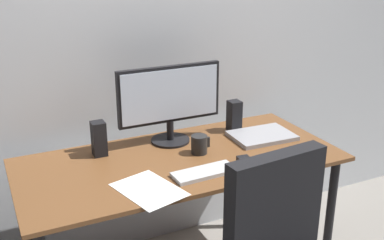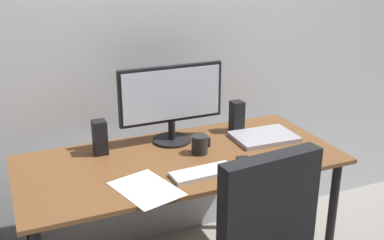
% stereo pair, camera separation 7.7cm
% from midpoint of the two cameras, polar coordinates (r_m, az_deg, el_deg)
% --- Properties ---
extents(back_wall, '(6.40, 0.10, 2.60)m').
position_cam_midpoint_polar(back_wall, '(2.55, -7.31, 11.44)').
color(back_wall, silver).
rests_on(back_wall, ground).
extents(desk, '(1.53, 0.70, 0.74)m').
position_cam_midpoint_polar(desk, '(2.28, -2.38, -6.62)').
color(desk, brown).
rests_on(desk, ground).
extents(monitor, '(0.54, 0.20, 0.40)m').
position_cam_midpoint_polar(monitor, '(2.35, -3.66, 2.57)').
color(monitor, black).
rests_on(monitor, desk).
extents(keyboard, '(0.29, 0.12, 0.02)m').
position_cam_midpoint_polar(keyboard, '(2.08, 0.47, -6.40)').
color(keyboard, '#B7BABC').
rests_on(keyboard, desk).
extents(mouse, '(0.07, 0.10, 0.03)m').
position_cam_midpoint_polar(mouse, '(2.17, 5.54, -5.14)').
color(mouse, black).
rests_on(mouse, desk).
extents(coffee_mug, '(0.10, 0.08, 0.09)m').
position_cam_midpoint_polar(coffee_mug, '(2.27, -0.07, -2.99)').
color(coffee_mug, black).
rests_on(coffee_mug, desk).
extents(laptop, '(0.33, 0.24, 0.02)m').
position_cam_midpoint_polar(laptop, '(2.49, 7.61, -1.91)').
color(laptop, '#99999E').
rests_on(laptop, desk).
extents(speaker_left, '(0.06, 0.07, 0.17)m').
position_cam_midpoint_polar(speaker_left, '(2.29, -12.20, -2.24)').
color(speaker_left, black).
rests_on(speaker_left, desk).
extents(speaker_right, '(0.06, 0.07, 0.17)m').
position_cam_midpoint_polar(speaker_right, '(2.55, 4.29, 0.49)').
color(speaker_right, black).
rests_on(speaker_right, desk).
extents(paper_sheet, '(0.28, 0.34, 0.00)m').
position_cam_midpoint_polar(paper_sheet, '(1.97, -6.39, -8.41)').
color(paper_sheet, white).
rests_on(paper_sheet, desk).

